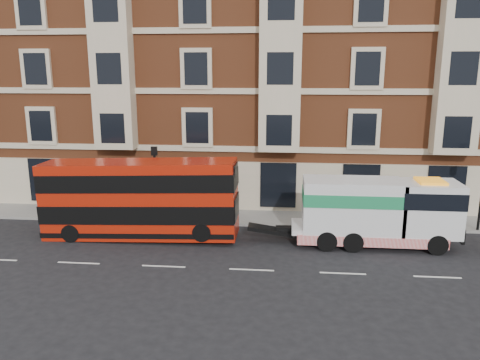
{
  "coord_description": "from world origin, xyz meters",
  "views": [
    {
      "loc": [
        1.35,
        -19.34,
        8.54
      ],
      "look_at": [
        -0.9,
        4.0,
        3.18
      ],
      "focal_mm": 35.0,
      "sensor_mm": 36.0,
      "label": 1
    }
  ],
  "objects": [
    {
      "name": "ground",
      "position": [
        0.0,
        0.0,
        0.0
      ],
      "size": [
        120.0,
        120.0,
        0.0
      ],
      "primitive_type": "plane",
      "color": "black",
      "rests_on": "ground"
    },
    {
      "name": "sidewalk",
      "position": [
        0.0,
        7.5,
        0.07
      ],
      "size": [
        90.0,
        3.0,
        0.15
      ],
      "primitive_type": "cube",
      "color": "slate",
      "rests_on": "ground"
    },
    {
      "name": "victorian_terrace",
      "position": [
        0.5,
        15.0,
        10.07
      ],
      "size": [
        45.0,
        12.0,
        20.4
      ],
      "color": "brown",
      "rests_on": "ground"
    },
    {
      "name": "lamp_post_west",
      "position": [
        -6.0,
        6.2,
        2.68
      ],
      "size": [
        0.35,
        0.15,
        4.35
      ],
      "color": "black",
      "rests_on": "sidewalk"
    },
    {
      "name": "double_decker_bus",
      "position": [
        -6.14,
        3.68,
        2.18
      ],
      "size": [
        10.16,
        2.33,
        4.11
      ],
      "color": "#AB1A09",
      "rests_on": "ground"
    },
    {
      "name": "tow_truck",
      "position": [
        5.92,
        3.68,
        1.8
      ],
      "size": [
        8.14,
        2.4,
        3.39
      ],
      "color": "silver",
      "rests_on": "ground"
    },
    {
      "name": "pedestrian",
      "position": [
        -11.1,
        6.84,
        1.06
      ],
      "size": [
        0.7,
        0.49,
        1.83
      ],
      "primitive_type": "imported",
      "rotation": [
        0.0,
        0.0,
        0.08
      ],
      "color": "black",
      "rests_on": "sidewalk"
    }
  ]
}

